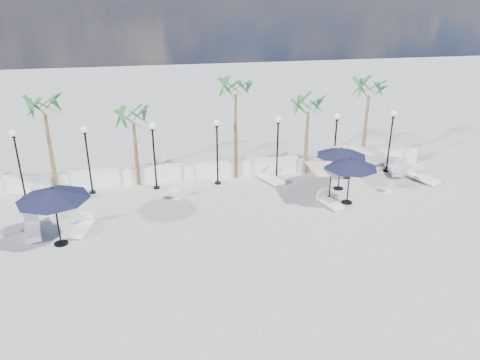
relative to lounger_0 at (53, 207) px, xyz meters
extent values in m
plane|color=#A1A19C|center=(8.70, -4.45, -0.27)|extent=(100.00, 100.00, 0.00)
cube|color=silver|center=(8.70, 3.05, 0.18)|extent=(26.00, 0.30, 0.90)
cube|color=silver|center=(8.70, 3.05, 0.70)|extent=(26.00, 0.12, 0.08)
cylinder|color=black|center=(-1.80, 2.05, -0.22)|extent=(0.36, 0.36, 0.10)
cylinder|color=black|center=(-1.80, 2.05, 1.48)|extent=(0.10, 0.10, 3.50)
cylinder|color=black|center=(-1.80, 2.05, 3.18)|extent=(0.18, 0.18, 0.10)
sphere|color=white|center=(-1.80, 2.05, 3.39)|extent=(0.36, 0.36, 0.36)
cylinder|color=black|center=(1.70, 2.05, -0.22)|extent=(0.36, 0.36, 0.10)
cylinder|color=black|center=(1.70, 2.05, 1.48)|extent=(0.10, 0.10, 3.50)
cylinder|color=black|center=(1.70, 2.05, 3.18)|extent=(0.18, 0.18, 0.10)
sphere|color=white|center=(1.70, 2.05, 3.39)|extent=(0.36, 0.36, 0.36)
cylinder|color=black|center=(5.20, 2.05, -0.22)|extent=(0.36, 0.36, 0.10)
cylinder|color=black|center=(5.20, 2.05, 1.48)|extent=(0.10, 0.10, 3.50)
cylinder|color=black|center=(5.20, 2.05, 3.18)|extent=(0.18, 0.18, 0.10)
sphere|color=white|center=(5.20, 2.05, 3.39)|extent=(0.36, 0.36, 0.36)
cylinder|color=black|center=(8.70, 2.05, -0.22)|extent=(0.36, 0.36, 0.10)
cylinder|color=black|center=(8.70, 2.05, 1.48)|extent=(0.10, 0.10, 3.50)
cylinder|color=black|center=(8.70, 2.05, 3.18)|extent=(0.18, 0.18, 0.10)
sphere|color=white|center=(8.70, 2.05, 3.39)|extent=(0.36, 0.36, 0.36)
cylinder|color=black|center=(12.20, 2.05, -0.22)|extent=(0.36, 0.36, 0.10)
cylinder|color=black|center=(12.20, 2.05, 1.48)|extent=(0.10, 0.10, 3.50)
cylinder|color=black|center=(12.20, 2.05, 3.18)|extent=(0.18, 0.18, 0.10)
sphere|color=white|center=(12.20, 2.05, 3.39)|extent=(0.36, 0.36, 0.36)
cylinder|color=black|center=(15.70, 2.05, -0.22)|extent=(0.36, 0.36, 0.10)
cylinder|color=black|center=(15.70, 2.05, 1.48)|extent=(0.10, 0.10, 3.50)
cylinder|color=black|center=(15.70, 2.05, 3.18)|extent=(0.18, 0.18, 0.10)
sphere|color=white|center=(15.70, 2.05, 3.39)|extent=(0.36, 0.36, 0.36)
cylinder|color=black|center=(19.20, 2.05, -0.22)|extent=(0.36, 0.36, 0.10)
cylinder|color=black|center=(19.20, 2.05, 1.48)|extent=(0.10, 0.10, 3.50)
cylinder|color=black|center=(19.20, 2.05, 3.18)|extent=(0.18, 0.18, 0.10)
sphere|color=white|center=(19.20, 2.05, 3.39)|extent=(0.36, 0.36, 0.36)
cone|color=brown|center=(-0.30, 2.85, 1.93)|extent=(0.28, 0.28, 4.40)
cone|color=brown|center=(4.20, 2.85, 1.53)|extent=(0.28, 0.28, 3.60)
cone|color=brown|center=(9.90, 2.85, 2.23)|extent=(0.28, 0.28, 5.00)
cone|color=brown|center=(14.20, 2.85, 1.63)|extent=(0.28, 0.28, 3.80)
cone|color=brown|center=(17.90, 2.85, 2.03)|extent=(0.28, 0.28, 4.60)
cube|color=white|center=(-0.01, -0.02, -0.10)|extent=(1.29, 2.21, 0.11)
cube|color=white|center=(-0.09, -0.29, 0.02)|extent=(1.05, 1.55, 0.11)
cube|color=white|center=(0.25, 0.79, 0.32)|extent=(0.77, 0.67, 0.65)
cube|color=white|center=(-0.53, -2.28, -0.11)|extent=(1.13, 2.11, 0.11)
cube|color=white|center=(-0.46, -2.55, 0.01)|extent=(0.93, 1.46, 0.11)
cube|color=white|center=(-0.72, -1.49, 0.29)|extent=(0.72, 0.61, 0.63)
cube|color=white|center=(-1.29, 1.63, -0.14)|extent=(0.60, 1.63, 0.09)
cube|color=white|center=(-1.30, 1.41, -0.04)|extent=(0.54, 1.11, 0.09)
cube|color=white|center=(-1.27, 2.28, 0.19)|extent=(0.52, 0.40, 0.51)
cube|color=white|center=(1.68, -2.38, -0.13)|extent=(1.01, 1.80, 0.09)
cube|color=white|center=(1.61, -2.60, -0.03)|extent=(0.83, 1.26, 0.09)
cube|color=white|center=(1.86, -1.71, 0.21)|extent=(0.63, 0.53, 0.54)
cube|color=white|center=(11.79, 1.75, -0.12)|extent=(1.30, 1.91, 0.10)
cube|color=white|center=(11.89, 1.53, -0.01)|extent=(1.02, 1.35, 0.10)
cube|color=white|center=(11.49, 2.42, 0.24)|extent=(0.70, 0.63, 0.57)
cube|color=white|center=(14.05, -1.89, -0.13)|extent=(1.03, 1.82, 0.09)
cube|color=white|center=(14.12, -2.11, -0.03)|extent=(0.84, 1.27, 0.09)
cube|color=white|center=(13.86, -1.21, 0.22)|extent=(0.63, 0.54, 0.54)
cube|color=white|center=(19.53, 1.75, -0.10)|extent=(1.15, 2.17, 0.11)
cube|color=white|center=(19.46, 1.48, 0.02)|extent=(0.95, 1.51, 0.11)
cube|color=white|center=(19.72, 2.57, 0.31)|extent=(0.74, 0.63, 0.65)
cube|color=white|center=(20.58, 0.14, -0.12)|extent=(1.34, 1.98, 0.10)
cube|color=white|center=(20.68, -0.09, 0.00)|extent=(1.06, 1.40, 0.10)
cube|color=white|center=(20.27, 0.84, 0.26)|extent=(0.72, 0.65, 0.59)
cylinder|color=white|center=(-1.91, -2.22, -0.26)|extent=(0.35, 0.35, 0.03)
cylinder|color=white|center=(-1.91, -2.22, -0.06)|extent=(0.05, 0.05, 0.41)
cylinder|color=white|center=(-1.91, -2.22, 0.15)|extent=(0.45, 0.45, 0.03)
cylinder|color=white|center=(6.16, 0.42, -0.25)|extent=(0.41, 0.41, 0.03)
cylinder|color=white|center=(6.16, 0.42, -0.02)|extent=(0.06, 0.06, 0.49)
cylinder|color=white|center=(6.16, 0.42, 0.23)|extent=(0.53, 0.53, 0.03)
cylinder|color=white|center=(17.88, -0.87, -0.25)|extent=(0.40, 0.40, 0.03)
cylinder|color=white|center=(17.88, -0.87, -0.03)|extent=(0.06, 0.06, 0.49)
cylinder|color=white|center=(17.88, -0.87, 0.23)|extent=(0.53, 0.53, 0.03)
cylinder|color=black|center=(0.87, -3.39, -0.24)|extent=(0.60, 0.60, 0.06)
cylinder|color=black|center=(0.87, -3.39, 1.05)|extent=(0.08, 0.08, 2.64)
cone|color=black|center=(0.87, -3.39, 2.18)|extent=(3.13, 3.13, 0.49)
sphere|color=black|center=(0.87, -3.39, 2.45)|extent=(0.09, 0.09, 0.09)
cylinder|color=black|center=(15.27, 0.06, -0.24)|extent=(0.56, 0.56, 0.06)
cylinder|color=black|center=(15.27, 0.06, 0.92)|extent=(0.07, 0.07, 2.38)
cone|color=black|center=(15.27, 0.06, 1.93)|extent=(2.78, 2.78, 0.45)
sphere|color=black|center=(15.27, 0.06, 2.18)|extent=(0.08, 0.08, 0.08)
cylinder|color=black|center=(15.04, -1.73, -0.24)|extent=(0.56, 0.56, 0.06)
cylinder|color=black|center=(15.04, -1.73, 0.94)|extent=(0.07, 0.07, 2.42)
cone|color=black|center=(15.04, -1.73, 1.97)|extent=(2.82, 2.82, 0.45)
sphere|color=black|center=(15.04, -1.73, 2.22)|extent=(0.08, 0.08, 0.08)
cylinder|color=black|center=(16.37, 1.51, -0.24)|extent=(0.46, 0.46, 0.05)
cylinder|color=black|center=(16.37, 1.51, 0.74)|extent=(0.06, 0.06, 2.03)
pyramid|color=#BFAF97|center=(16.37, 1.51, 1.78)|extent=(4.49, 4.49, 0.31)
cylinder|color=black|center=(14.28, -1.12, -0.24)|extent=(0.49, 0.49, 0.06)
cylinder|color=black|center=(14.28, -1.12, 0.80)|extent=(0.07, 0.07, 2.13)
pyramid|color=#BFAF97|center=(14.28, -1.12, 1.88)|extent=(4.63, 4.63, 0.33)
camera|label=1|loc=(5.35, -22.61, 10.45)|focal=35.00mm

